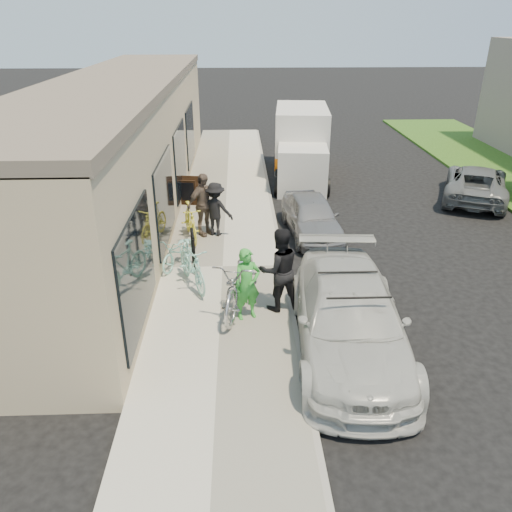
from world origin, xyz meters
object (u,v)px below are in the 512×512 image
object	(u,v)px
sedan_white	(349,318)
cruiser_bike_c	(190,222)
bike_rack	(193,247)
moving_truck	(301,147)
bystander_b	(203,205)
far_car_gray	(476,183)
man_standing	(279,270)
sedan_silver	(312,216)
sandwich_board	(189,191)
woman_rider	(247,284)
bystander_a	(215,209)
cruiser_bike_b	(178,251)
cruiser_bike_a	(192,265)
tandem_bike	(241,281)

from	to	relation	value
sedan_white	cruiser_bike_c	distance (m)	6.23
bike_rack	moving_truck	world-z (taller)	moving_truck
bystander_b	sedan_white	bearing A→B (deg)	-101.54
far_car_gray	man_standing	world-z (taller)	man_standing
moving_truck	sedan_silver	bearing A→B (deg)	-88.26
sandwich_board	sedan_silver	size ratio (longest dim) A/B	0.26
sedan_white	sedan_silver	xyz separation A→B (m)	(0.08, 5.72, -0.13)
bystander_b	woman_rider	bearing A→B (deg)	-116.34
bike_rack	bystander_a	xyz separation A→B (m)	(0.48, 2.17, 0.18)
man_standing	sandwich_board	bearing A→B (deg)	-84.16
bike_rack	cruiser_bike_b	world-z (taller)	bike_rack
sedan_silver	sedan_white	bearing A→B (deg)	-96.05
sedan_silver	man_standing	xyz separation A→B (m)	(-1.32, -4.37, 0.49)
cruiser_bike_a	bystander_a	xyz separation A→B (m)	(0.44, 3.04, 0.25)
sandwich_board	bystander_a	bearing A→B (deg)	-61.06
moving_truck	woman_rider	size ratio (longest dim) A/B	3.55
sedan_white	bystander_a	bearing A→B (deg)	120.34
sedan_white	moving_truck	world-z (taller)	moving_truck
woman_rider	bystander_b	distance (m)	4.64
woman_rider	sedan_silver	bearing A→B (deg)	47.40
woman_rider	moving_truck	bearing A→B (deg)	57.87
cruiser_bike_c	bystander_b	world-z (taller)	bystander_b
man_standing	cruiser_bike_a	world-z (taller)	man_standing
man_standing	woman_rider	bearing A→B (deg)	12.67
bystander_a	man_standing	bearing A→B (deg)	129.13
bystander_b	cruiser_bike_c	bearing A→B (deg)	178.97
sedan_silver	tandem_bike	world-z (taller)	tandem_bike
tandem_bike	cruiser_bike_c	xyz separation A→B (m)	(-1.39, 3.77, -0.12)
cruiser_bike_b	cruiser_bike_c	size ratio (longest dim) A/B	0.89
moving_truck	cruiser_bike_b	world-z (taller)	moving_truck
sedan_white	sedan_silver	world-z (taller)	sedan_white
bike_rack	man_standing	distance (m)	2.78
cruiser_bike_a	tandem_bike	bearing A→B (deg)	-64.35
bike_rack	tandem_bike	distance (m)	2.20
woman_rider	cruiser_bike_c	size ratio (longest dim) A/B	0.92
sedan_white	woman_rider	world-z (taller)	woman_rider
woman_rider	man_standing	world-z (taller)	man_standing
cruiser_bike_c	woman_rider	bearing A→B (deg)	-84.90
bystander_a	cruiser_bike_b	bearing A→B (deg)	84.93
sedan_white	far_car_gray	bearing A→B (deg)	57.76
cruiser_bike_c	bystander_a	xyz separation A→B (m)	(0.71, 0.27, 0.27)
sedan_white	far_car_gray	world-z (taller)	sedan_white
bystander_a	bystander_b	xyz separation A→B (m)	(-0.35, 0.03, 0.13)
woman_rider	cruiser_bike_b	size ratio (longest dim) A/B	1.03
sedan_silver	cruiser_bike_a	world-z (taller)	cruiser_bike_a
cruiser_bike_a	cruiser_bike_c	distance (m)	2.79
sedan_white	cruiser_bike_a	size ratio (longest dim) A/B	2.89
cruiser_bike_a	sedan_silver	bearing A→B (deg)	22.68
sandwich_board	woman_rider	world-z (taller)	woman_rider
sedan_white	moving_truck	bearing A→B (deg)	91.48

